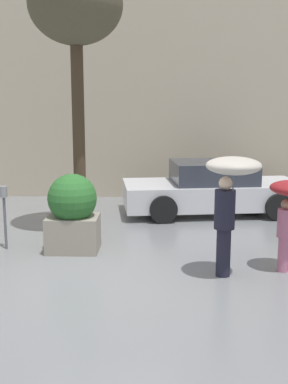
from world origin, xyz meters
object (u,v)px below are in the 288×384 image
Objects in this scene: planter_box at (73,212)px; person_adult at (230,187)px; parked_car_near at (212,189)px; parking_meter at (4,204)px; street_tree at (76,10)px.

planter_box is 3.01m from person_adult.
person_adult reaches higher than parked_car_near.
parking_meter is (-1.27, 0.06, 0.13)m from planter_box.
parking_meter is (-3.90, 1.35, -0.57)m from person_adult.
parking_meter is at bearing -135.51° from street_tree.
parked_car_near is (0.23, 4.42, -0.84)m from person_adult.
parking_meter is at bearing 119.24° from parked_car_near.
planter_box is 4.25m from parked_car_near.
street_tree is at bearing 44.49° from parking_meter.
planter_box is 0.27× the size of street_tree.
parked_car_near is at bearing 32.77° from street_tree.
street_tree is at bearing 92.89° from planter_box.
street_tree is (-2.93, -1.89, 3.84)m from parked_car_near.
planter_box reaches higher than parking_meter.
person_adult reaches higher than planter_box.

